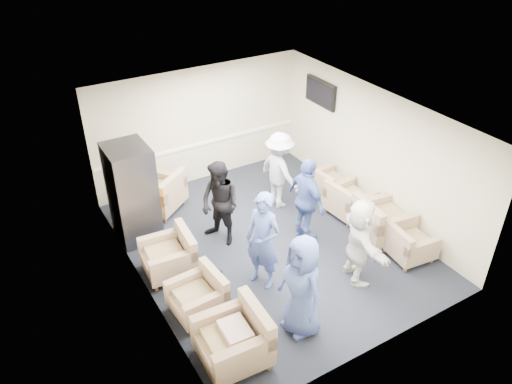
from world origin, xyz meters
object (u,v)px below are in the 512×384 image
armchair_left_mid (200,297)px  armchair_corner (161,195)px  armchair_left_near (237,340)px  armchair_right_near (408,245)px  armchair_right_far (328,186)px  person_mid_left (263,241)px  person_back_right (279,170)px  person_mid_right (307,200)px  armchair_right_midfar (348,202)px  vending_machine (133,193)px  armchair_left_far (171,256)px  person_front_right (360,241)px  person_front_left (302,286)px  person_back_left (220,204)px  armchair_right_midnear (380,222)px

armchair_left_mid → armchair_corner: armchair_corner is taller
armchair_left_near → armchair_right_near: (3.86, 0.42, -0.08)m
armchair_right_far → person_mid_left: (-2.67, -1.60, 0.59)m
person_back_right → person_mid_right: bearing=163.1°
armchair_right_midfar → vending_machine: bearing=64.4°
armchair_left_mid → armchair_right_near: size_ratio=1.01×
armchair_left_mid → person_mid_left: 1.38m
armchair_left_far → armchair_right_near: (3.93, -1.88, -0.04)m
vending_machine → person_mid_right: bearing=-32.6°
armchair_right_near → person_mid_left: person_mid_left is taller
armchair_corner → armchair_left_near: bearing=47.0°
armchair_left_mid → person_front_right: 2.85m
vending_machine → person_front_left: 3.93m
armchair_right_midfar → person_back_right: (-1.02, 1.07, 0.52)m
person_mid_left → person_back_left: 1.44m
armchair_corner → person_back_right: size_ratio=0.77×
armchair_left_near → person_back_left: (1.12, 2.67, 0.48)m
vending_machine → armchair_right_midnear: bearing=-31.9°
armchair_right_far → person_front_right: person_front_right is taller
armchair_left_mid → person_back_left: bearing=138.9°
armchair_left_far → armchair_right_near: armchair_left_far is taller
vending_machine → person_front_right: bearing=-48.0°
person_front_right → person_mid_right: bearing=22.0°
vending_machine → person_front_right: 4.33m
armchair_left_near → armchair_right_far: 4.80m
armchair_left_mid → person_mid_right: 2.80m
armchair_right_midfar → person_back_right: 1.57m
armchair_left_near → person_back_right: bearing=141.8°
armchair_right_midnear → armchair_right_near: bearing=-171.0°
armchair_right_near → armchair_left_far: bearing=70.9°
armchair_right_midnear → person_back_right: size_ratio=0.62×
armchair_left_near → person_back_left: size_ratio=0.58×
person_front_left → armchair_right_midnear: bearing=110.7°
armchair_left_near → armchair_left_mid: armchair_left_near is taller
armchair_right_midfar → armchair_right_far: armchair_right_midfar is taller
armchair_right_far → vending_machine: size_ratio=0.45×
armchair_right_near → armchair_right_midfar: size_ratio=0.95×
armchair_right_midfar → person_front_left: 3.45m
armchair_right_midnear → person_front_left: 2.99m
armchair_corner → person_back_left: size_ratio=0.76×
armchair_right_near → person_back_left: person_back_left is taller
armchair_corner → person_mid_right: (2.06, -2.40, 0.51)m
armchair_right_midfar → armchair_corner: armchair_corner is taller
armchair_right_near → armchair_right_midfar: armchair_right_midfar is taller
person_back_right → armchair_left_near: bearing=131.3°
armchair_left_mid → armchair_right_near: bearing=76.0°
person_back_left → armchair_left_far: bearing=-93.5°
armchair_right_midfar → person_mid_left: bearing=104.4°
person_back_right → person_front_right: (-0.12, -2.70, -0.04)m
armchair_left_mid → person_back_left: size_ratio=0.49×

